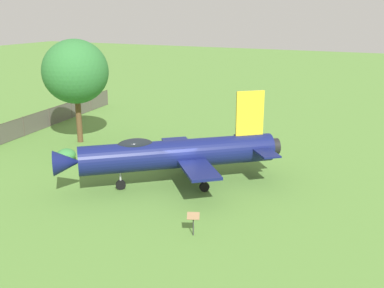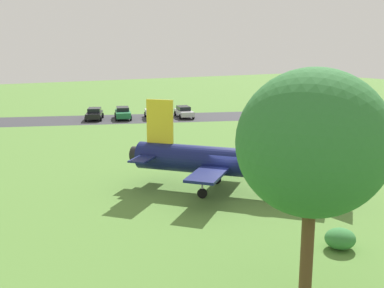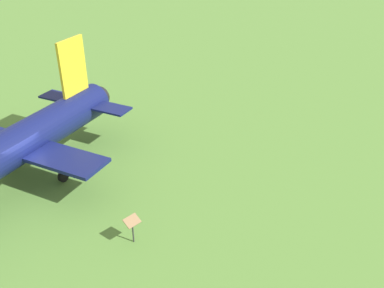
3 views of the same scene
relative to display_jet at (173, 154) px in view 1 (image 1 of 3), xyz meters
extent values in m
plane|color=#568438|center=(0.24, -0.29, -2.03)|extent=(200.00, 200.00, 0.00)
cylinder|color=#111951|center=(0.24, -0.29, -0.05)|extent=(9.06, 10.37, 1.76)
cone|color=#111951|center=(-4.00, 4.79, -0.05)|extent=(2.17, 2.19, 1.49)
cylinder|color=black|center=(4.26, -5.10, -0.05)|extent=(1.19, 1.14, 1.05)
ellipsoid|color=black|center=(-1.45, 1.74, 0.70)|extent=(2.10, 2.27, 0.84)
cube|color=yellow|center=(3.17, -3.80, 2.24)|extent=(1.26, 1.47, 2.82)
cube|color=#111951|center=(-1.34, -2.40, -0.27)|extent=(3.71, 3.50, 0.16)
cube|color=#111951|center=(2.60, 0.89, -0.27)|extent=(3.71, 3.50, 0.16)
cube|color=#111951|center=(2.11, -5.31, 0.13)|extent=(2.09, 2.00, 0.10)
cube|color=#111951|center=(4.85, -3.03, 0.13)|extent=(2.09, 2.00, 0.10)
cylinder|color=#A5A8AD|center=(-2.07, 2.48, -0.98)|extent=(0.12, 0.12, 1.51)
cylinder|color=black|center=(-2.07, 2.48, -1.73)|extent=(0.52, 0.58, 0.60)
cylinder|color=#A5A8AD|center=(-0.20, -2.23, -0.98)|extent=(0.12, 0.12, 1.51)
cylinder|color=black|center=(-0.20, -2.23, -1.73)|extent=(0.52, 0.58, 0.60)
cylinder|color=#A5A8AD|center=(2.23, -0.20, -0.98)|extent=(0.12, 0.12, 1.51)
cylinder|color=black|center=(2.23, -0.20, -1.73)|extent=(0.52, 0.58, 0.60)
cylinder|color=brown|center=(5.22, 11.36, 0.13)|extent=(0.46, 0.46, 4.33)
ellipsoid|color=#2D7033|center=(5.22, 11.36, 3.75)|extent=(5.27, 5.15, 5.06)
cylinder|color=#4C4238|center=(18.85, 18.35, -1.18)|extent=(0.08, 0.08, 1.71)
cylinder|color=#4C4238|center=(15.28, 17.97, -1.18)|extent=(0.08, 0.08, 1.71)
cylinder|color=#4C4238|center=(11.71, 17.60, -1.18)|extent=(0.08, 0.08, 1.71)
cylinder|color=#4C4238|center=(8.14, 17.23, -1.18)|extent=(0.08, 0.08, 1.71)
cylinder|color=#4C4238|center=(4.57, 16.85, -1.18)|extent=(0.08, 0.08, 1.71)
ellipsoid|color=#387F3D|center=(0.74, 9.04, -1.57)|extent=(1.43, 1.33, 0.93)
cylinder|color=#333333|center=(-5.47, -3.98, -1.58)|extent=(0.06, 0.06, 0.90)
cube|color=olive|center=(-5.47, -3.98, -1.01)|extent=(0.59, 0.71, 0.25)
camera|label=1|loc=(-23.53, -12.49, 8.47)|focal=42.78mm
camera|label=2|loc=(16.61, 22.26, 6.89)|focal=43.29mm
camera|label=3|loc=(-18.01, -0.90, 9.52)|focal=40.66mm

